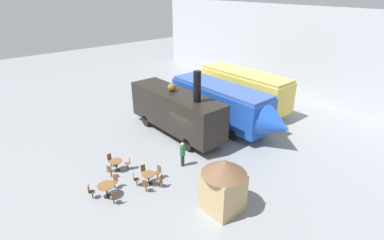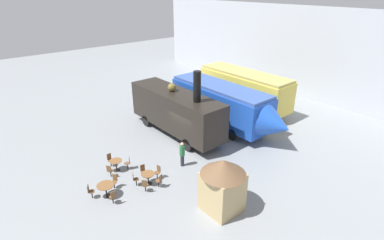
% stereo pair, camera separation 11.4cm
% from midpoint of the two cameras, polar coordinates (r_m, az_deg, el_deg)
% --- Properties ---
extents(ground_plane, '(80.00, 80.00, 0.00)m').
position_cam_midpoint_polar(ground_plane, '(22.13, -1.32, -4.86)').
color(ground_plane, gray).
extents(backdrop_wall, '(44.00, 0.15, 9.00)m').
position_cam_midpoint_polar(backdrop_wall, '(32.35, 21.23, 11.57)').
color(backdrop_wall, '#B2B7C1').
rests_on(backdrop_wall, ground_plane).
extents(passenger_coach_vintage, '(9.05, 2.73, 3.54)m').
position_cam_midpoint_polar(passenger_coach_vintage, '(28.35, 9.72, 6.13)').
color(passenger_coach_vintage, '#E0C64C').
rests_on(passenger_coach_vintage, ground_plane).
extents(streamlined_locomotive, '(11.18, 2.77, 3.42)m').
position_cam_midpoint_polar(streamlined_locomotive, '(24.30, 6.47, 2.92)').
color(streamlined_locomotive, blue).
rests_on(streamlined_locomotive, ground_plane).
extents(steam_locomotive, '(8.95, 2.42, 5.56)m').
position_cam_midpoint_polar(steam_locomotive, '(23.09, -3.21, 1.98)').
color(steam_locomotive, black).
rests_on(steam_locomotive, ground_plane).
extents(cafe_table_near, '(0.78, 0.78, 0.73)m').
position_cam_midpoint_polar(cafe_table_near, '(19.64, -14.40, -7.98)').
color(cafe_table_near, black).
rests_on(cafe_table_near, ground_plane).
extents(cafe_table_mid, '(0.95, 0.95, 0.76)m').
position_cam_midpoint_polar(cafe_table_mid, '(17.58, -16.21, -12.24)').
color(cafe_table_mid, black).
rests_on(cafe_table_mid, ground_plane).
extents(cafe_table_far, '(0.80, 0.80, 0.72)m').
position_cam_midpoint_polar(cafe_table_far, '(18.07, -8.47, -10.54)').
color(cafe_table_far, black).
rests_on(cafe_table_far, ground_plane).
extents(cafe_chair_0, '(0.36, 0.36, 0.87)m').
position_cam_midpoint_polar(cafe_chair_0, '(20.25, -15.50, -7.20)').
color(cafe_chair_0, black).
rests_on(cafe_chair_0, ground_plane).
extents(cafe_chair_1, '(0.40, 0.40, 0.87)m').
position_cam_midpoint_polar(cafe_chair_1, '(19.13, -15.52, -9.25)').
color(cafe_chair_1, black).
rests_on(cafe_chair_1, ground_plane).
extents(cafe_chair_2, '(0.39, 0.40, 0.87)m').
position_cam_midpoint_polar(cafe_chair_2, '(19.65, -12.15, -7.88)').
color(cafe_chair_2, black).
rests_on(cafe_chair_2, ground_plane).
extents(cafe_chair_3, '(0.39, 0.40, 0.87)m').
position_cam_midpoint_polar(cafe_chair_3, '(18.19, -14.66, -11.08)').
color(cafe_chair_3, black).
rests_on(cafe_chair_3, ground_plane).
extents(cafe_chair_4, '(0.39, 0.40, 0.87)m').
position_cam_midpoint_polar(cafe_chair_4, '(17.77, -18.95, -12.66)').
color(cafe_chair_4, black).
rests_on(cafe_chair_4, ground_plane).
extents(cafe_chair_5, '(0.36, 0.36, 0.87)m').
position_cam_midpoint_polar(cafe_chair_5, '(17.01, -14.89, -13.92)').
color(cafe_chair_5, black).
rests_on(cafe_chair_5, ground_plane).
extents(cafe_chair_6, '(0.39, 0.40, 0.87)m').
position_cam_midpoint_polar(cafe_chair_6, '(18.09, -10.94, -10.90)').
color(cafe_chair_6, black).
rests_on(cafe_chair_6, ground_plane).
extents(cafe_chair_7, '(0.40, 0.40, 0.87)m').
position_cam_midpoint_polar(cafe_chair_7, '(17.49, -9.05, -12.11)').
color(cafe_chair_7, black).
rests_on(cafe_chair_7, ground_plane).
extents(cafe_chair_8, '(0.40, 0.38, 0.87)m').
position_cam_midpoint_polar(cafe_chair_8, '(17.76, -6.29, -11.30)').
color(cafe_chair_8, black).
rests_on(cafe_chair_8, ground_plane).
extents(cafe_chair_9, '(0.36, 0.37, 0.87)m').
position_cam_midpoint_polar(cafe_chair_9, '(18.50, -6.62, -9.67)').
color(cafe_chair_9, black).
rests_on(cafe_chair_9, ground_plane).
extents(cafe_chair_10, '(0.38, 0.36, 0.87)m').
position_cam_midpoint_polar(cafe_chair_10, '(18.70, -9.38, -9.46)').
color(cafe_chair_10, black).
rests_on(cafe_chair_10, ground_plane).
extents(visitor_person, '(0.34, 0.34, 1.71)m').
position_cam_midpoint_polar(visitor_person, '(19.35, -1.99, -6.36)').
color(visitor_person, '#262633').
rests_on(visitor_person, ground_plane).
extents(ticket_kiosk, '(2.34, 2.34, 3.00)m').
position_cam_midpoint_polar(ticket_kiosk, '(15.58, 5.80, -11.74)').
color(ticket_kiosk, tan).
rests_on(ticket_kiosk, ground_plane).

